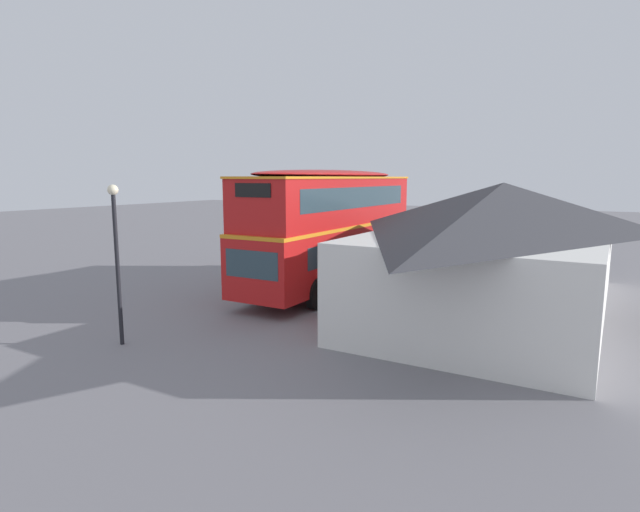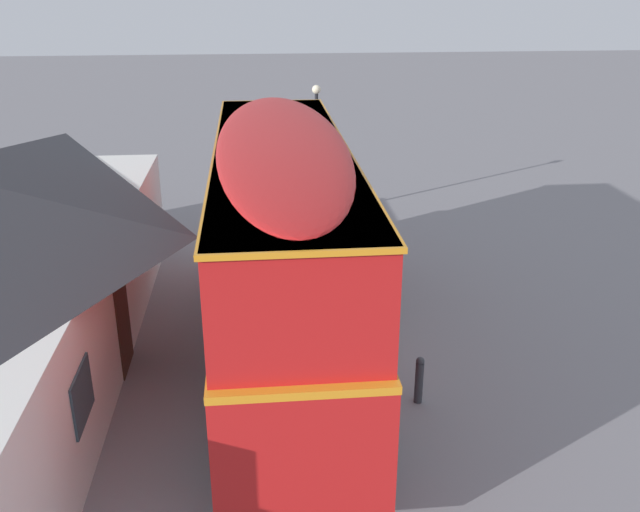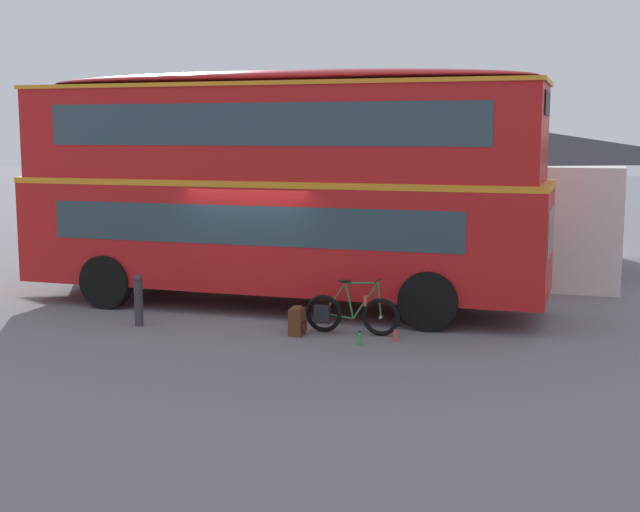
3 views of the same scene
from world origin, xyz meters
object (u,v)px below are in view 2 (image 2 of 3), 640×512
object	(u,v)px
touring_bicycle	(359,297)
street_lamp	(317,136)
water_bottle_green_metal	(387,297)
water_bottle_red_squeeze	(366,289)
backpack_on_ground	(381,315)
kerb_bollard	(419,379)
double_decker_bus	(283,241)

from	to	relation	value
touring_bicycle	street_lamp	world-z (taller)	street_lamp
water_bottle_green_metal	water_bottle_red_squeeze	bearing A→B (deg)	41.57
backpack_on_ground	street_lamp	distance (m)	8.39
backpack_on_ground	kerb_bollard	size ratio (longest dim) A/B	0.56
double_decker_bus	water_bottle_green_metal	bearing A→B (deg)	-47.02
double_decker_bus	kerb_bollard	distance (m)	3.75
water_bottle_red_squeeze	water_bottle_green_metal	world-z (taller)	water_bottle_green_metal
touring_bicycle	street_lamp	bearing A→B (deg)	3.19
backpack_on_ground	water_bottle_green_metal	bearing A→B (deg)	-16.94
touring_bicycle	backpack_on_ground	bearing A→B (deg)	-154.49
touring_bicycle	water_bottle_green_metal	size ratio (longest dim) A/B	6.77
backpack_on_ground	touring_bicycle	bearing A→B (deg)	25.51
double_decker_bus	touring_bicycle	xyz separation A→B (m)	(2.02, -1.85, -2.27)
backpack_on_ground	water_bottle_green_metal	world-z (taller)	backpack_on_ground
water_bottle_green_metal	backpack_on_ground	bearing A→B (deg)	163.06
kerb_bollard	touring_bicycle	bearing A→B (deg)	8.52
water_bottle_red_squeeze	street_lamp	size ratio (longest dim) A/B	0.06
double_decker_bus	street_lamp	distance (m)	9.30
backpack_on_ground	double_decker_bus	bearing A→B (deg)	117.91
double_decker_bus	water_bottle_green_metal	xyz separation A→B (m)	(2.45, -2.63, -2.52)
double_decker_bus	touring_bicycle	world-z (taller)	double_decker_bus
water_bottle_green_metal	kerb_bollard	bearing A→B (deg)	177.39
double_decker_bus	water_bottle_red_squeeze	bearing A→B (deg)	-36.33
street_lamp	double_decker_bus	bearing A→B (deg)	171.02
touring_bicycle	kerb_bollard	world-z (taller)	touring_bicycle
water_bottle_green_metal	kerb_bollard	world-z (taller)	kerb_bollard
kerb_bollard	backpack_on_ground	bearing A→B (deg)	3.49
touring_bicycle	water_bottle_red_squeeze	world-z (taller)	touring_bicycle
double_decker_bus	backpack_on_ground	xyz separation A→B (m)	(1.19, -2.25, -2.37)
water_bottle_red_squeeze	street_lamp	xyz separation A→B (m)	(6.22, 0.73, 2.58)
water_bottle_red_squeeze	street_lamp	world-z (taller)	street_lamp
street_lamp	kerb_bollard	world-z (taller)	street_lamp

